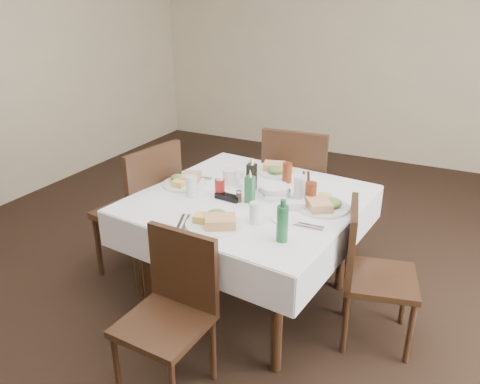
{
  "coord_description": "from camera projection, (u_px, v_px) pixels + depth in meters",
  "views": [
    {
      "loc": [
        0.97,
        -2.27,
        1.92
      ],
      "look_at": [
        -0.21,
        0.08,
        0.8
      ],
      "focal_mm": 35.0,
      "sensor_mm": 36.0,
      "label": 1
    }
  ],
  "objects": [
    {
      "name": "ground_plane",
      "position": [
        263.0,
        316.0,
        3.02
      ],
      "size": [
        7.0,
        7.0,
        0.0
      ],
      "primitive_type": "plane",
      "color": "black"
    },
    {
      "name": "room_shell",
      "position": [
        270.0,
        38.0,
        2.35
      ],
      "size": [
        6.04,
        7.04,
        2.8
      ],
      "color": "#BCB19B",
      "rests_on": "ground"
    },
    {
      "name": "dining_table",
      "position": [
        249.0,
        209.0,
        2.91
      ],
      "size": [
        1.41,
        1.41,
        0.76
      ],
      "color": "black",
      "rests_on": "ground"
    },
    {
      "name": "chair_north",
      "position": [
        297.0,
        183.0,
        3.57
      ],
      "size": [
        0.51,
        0.51,
        1.02
      ],
      "color": "black",
      "rests_on": "ground"
    },
    {
      "name": "chair_south",
      "position": [
        173.0,
        303.0,
        2.35
      ],
      "size": [
        0.42,
        0.42,
        0.85
      ],
      "color": "black",
      "rests_on": "ground"
    },
    {
      "name": "chair_east",
      "position": [
        367.0,
        266.0,
        2.66
      ],
      "size": [
        0.48,
        0.48,
        0.85
      ],
      "color": "black",
      "rests_on": "ground"
    },
    {
      "name": "chair_west",
      "position": [
        145.0,
        205.0,
        3.23
      ],
      "size": [
        0.55,
        0.55,
        1.01
      ],
      "color": "black",
      "rests_on": "ground"
    },
    {
      "name": "meal_north",
      "position": [
        277.0,
        170.0,
        3.26
      ],
      "size": [
        0.28,
        0.28,
        0.06
      ],
      "color": "white",
      "rests_on": "dining_table"
    },
    {
      "name": "meal_south",
      "position": [
        215.0,
        221.0,
        2.52
      ],
      "size": [
        0.31,
        0.31,
        0.07
      ],
      "color": "white",
      "rests_on": "dining_table"
    },
    {
      "name": "meal_east",
      "position": [
        324.0,
        205.0,
        2.72
      ],
      "size": [
        0.31,
        0.31,
        0.07
      ],
      "color": "white",
      "rests_on": "dining_table"
    },
    {
      "name": "meal_west",
      "position": [
        185.0,
        181.0,
        3.07
      ],
      "size": [
        0.29,
        0.29,
        0.06
      ],
      "color": "white",
      "rests_on": "dining_table"
    },
    {
      "name": "side_plate_a",
      "position": [
        234.0,
        175.0,
        3.21
      ],
      "size": [
        0.16,
        0.16,
        0.01
      ],
      "color": "white",
      "rests_on": "dining_table"
    },
    {
      "name": "side_plate_b",
      "position": [
        286.0,
        219.0,
        2.59
      ],
      "size": [
        0.16,
        0.16,
        0.01
      ],
      "color": "white",
      "rests_on": "dining_table"
    },
    {
      "name": "water_n",
      "position": [
        253.0,
        170.0,
        3.14
      ],
      "size": [
        0.07,
        0.07,
        0.13
      ],
      "color": "silver",
      "rests_on": "dining_table"
    },
    {
      "name": "water_s",
      "position": [
        255.0,
        213.0,
        2.53
      ],
      "size": [
        0.07,
        0.07,
        0.12
      ],
      "color": "silver",
      "rests_on": "dining_table"
    },
    {
      "name": "water_e",
      "position": [
        300.0,
        187.0,
        2.84
      ],
      "size": [
        0.08,
        0.08,
        0.14
      ],
      "color": "silver",
      "rests_on": "dining_table"
    },
    {
      "name": "water_w",
      "position": [
        192.0,
        186.0,
        2.87
      ],
      "size": [
        0.07,
        0.07,
        0.13
      ],
      "color": "silver",
      "rests_on": "dining_table"
    },
    {
      "name": "iced_tea_a",
      "position": [
        287.0,
        173.0,
        3.09
      ],
      "size": [
        0.06,
        0.06,
        0.13
      ],
      "color": "maroon",
      "rests_on": "dining_table"
    },
    {
      "name": "iced_tea_b",
      "position": [
        311.0,
        194.0,
        2.75
      ],
      "size": [
        0.07,
        0.07,
        0.14
      ],
      "color": "maroon",
      "rests_on": "dining_table"
    },
    {
      "name": "bread_basket",
      "position": [
        275.0,
        191.0,
        2.89
      ],
      "size": [
        0.2,
        0.2,
        0.07
      ],
      "color": "silver",
      "rests_on": "dining_table"
    },
    {
      "name": "oil_cruet_dark",
      "position": [
        252.0,
        176.0,
        2.96
      ],
      "size": [
        0.05,
        0.05,
        0.22
      ],
      "color": "black",
      "rests_on": "dining_table"
    },
    {
      "name": "oil_cruet_green",
      "position": [
        250.0,
        188.0,
        2.78
      ],
      "size": [
        0.05,
        0.05,
        0.21
      ],
      "color": "#206033",
      "rests_on": "dining_table"
    },
    {
      "name": "ketchup_bottle",
      "position": [
        220.0,
        187.0,
        2.87
      ],
      "size": [
        0.06,
        0.06,
        0.13
      ],
      "color": "maroon",
      "rests_on": "dining_table"
    },
    {
      "name": "salt_shaker",
      "position": [
        247.0,
        193.0,
        2.84
      ],
      "size": [
        0.04,
        0.04,
        0.08
      ],
      "color": "white",
      "rests_on": "dining_table"
    },
    {
      "name": "pepper_shaker",
      "position": [
        239.0,
        196.0,
        2.8
      ],
      "size": [
        0.03,
        0.03,
        0.07
      ],
      "color": "#3C2B1F",
      "rests_on": "dining_table"
    },
    {
      "name": "coffee_mug",
      "position": [
        230.0,
        178.0,
        3.05
      ],
      "size": [
        0.15,
        0.15,
        0.11
      ],
      "color": "white",
      "rests_on": "dining_table"
    },
    {
      "name": "sunglasses",
      "position": [
        228.0,
        197.0,
        2.84
      ],
      "size": [
        0.16,
        0.07,
        0.03
      ],
      "color": "black",
      "rests_on": "dining_table"
    },
    {
      "name": "green_bottle",
      "position": [
        282.0,
        223.0,
        2.34
      ],
      "size": [
        0.06,
        0.06,
        0.23
      ],
      "color": "#206033",
      "rests_on": "dining_table"
    },
    {
      "name": "sugar_caddy",
      "position": [
        296.0,
        205.0,
        2.7
      ],
      "size": [
        0.12,
        0.09,
        0.05
      ],
      "color": "white",
      "rests_on": "dining_table"
    },
    {
      "name": "cutlery_n",
      "position": [
        306.0,
        177.0,
        3.19
      ],
      "size": [
        0.11,
        0.21,
        0.01
      ],
      "color": "silver",
      "rests_on": "dining_table"
    },
    {
      "name": "cutlery_s",
      "position": [
        183.0,
        223.0,
        2.55
      ],
      "size": [
        0.12,
        0.2,
        0.01
      ],
      "color": "silver",
      "rests_on": "dining_table"
    },
    {
      "name": "cutlery_e",
      "position": [
        305.0,
        226.0,
        2.52
      ],
      "size": [
        0.21,
        0.06,
        0.01
      ],
      "color": "silver",
      "rests_on": "dining_table"
    },
    {
      "name": "cutlery_w",
      "position": [
        199.0,
        178.0,
        3.17
      ],
      "size": [
        0.18,
        0.07,
        0.01
      ],
      "color": "silver",
      "rests_on": "dining_table"
    }
  ]
}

